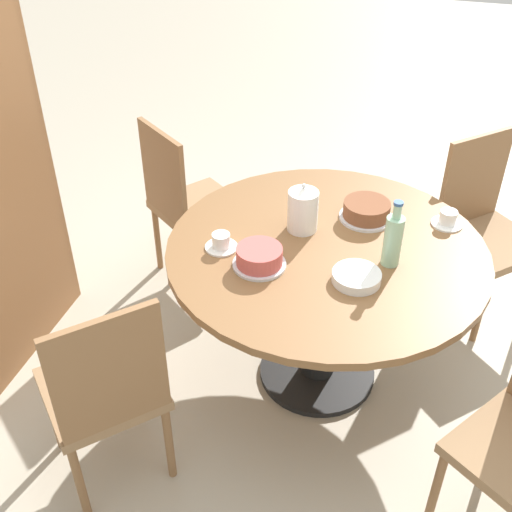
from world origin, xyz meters
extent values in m
plane|color=#B2A893|center=(0.00, 0.00, 0.00)|extent=(14.00, 14.00, 0.00)
cylinder|color=black|center=(0.00, 0.00, 0.01)|extent=(0.55, 0.55, 0.03)
cylinder|color=black|center=(0.00, 0.00, 0.37)|extent=(0.16, 0.16, 0.68)
cylinder|color=brown|center=(0.00, 0.00, 0.73)|extent=(1.34, 1.34, 0.04)
cylinder|color=olive|center=(-0.46, 0.71, 0.21)|extent=(0.03, 0.03, 0.41)
cylinder|color=olive|center=(-0.72, 0.96, 0.21)|extent=(0.03, 0.03, 0.41)
cylinder|color=olive|center=(-0.72, 0.45, 0.21)|extent=(0.03, 0.03, 0.41)
cylinder|color=olive|center=(-0.97, 0.71, 0.21)|extent=(0.03, 0.03, 0.41)
cube|color=#93704C|center=(-0.72, 0.71, 0.44)|extent=(0.59, 0.59, 0.04)
cube|color=olive|center=(-0.86, 0.57, 0.70)|extent=(0.30, 0.30, 0.49)
cylinder|color=olive|center=(-0.63, -0.57, 0.21)|extent=(0.03, 0.03, 0.41)
cylinder|color=olive|center=(-0.34, -0.78, 0.21)|extent=(0.03, 0.03, 0.41)
cylinder|color=olive|center=(0.45, -0.72, 0.21)|extent=(0.03, 0.03, 0.41)
cylinder|color=olive|center=(0.71, -0.47, 0.21)|extent=(0.03, 0.03, 0.41)
cylinder|color=olive|center=(0.96, -0.72, 0.21)|extent=(0.03, 0.03, 0.41)
cube|color=#93704C|center=(0.71, -0.72, 0.44)|extent=(0.59, 0.59, 0.04)
cube|color=olive|center=(0.85, -0.58, 0.70)|extent=(0.30, 0.30, 0.49)
cylinder|color=olive|center=(0.64, 0.55, 0.21)|extent=(0.03, 0.03, 0.41)
cylinder|color=olive|center=(0.86, 0.84, 0.21)|extent=(0.03, 0.03, 0.41)
cylinder|color=olive|center=(0.36, 0.77, 0.21)|extent=(0.03, 0.03, 0.41)
cylinder|color=olive|center=(0.57, 1.06, 0.21)|extent=(0.03, 0.03, 0.41)
cube|color=#93704C|center=(0.61, 0.81, 0.44)|extent=(0.59, 0.59, 0.04)
cube|color=olive|center=(0.45, 0.92, 0.70)|extent=(0.26, 0.33, 0.49)
cube|color=brown|center=(0.20, 1.53, 0.89)|extent=(0.04, 0.28, 1.79)
cube|color=brown|center=(-0.27, 1.53, 0.02)|extent=(0.91, 0.27, 0.04)
cube|color=#28703D|center=(-0.02, 1.51, 0.29)|extent=(0.40, 0.21, 0.50)
cube|color=teal|center=(0.02, 1.51, 0.86)|extent=(0.33, 0.21, 0.48)
cylinder|color=white|center=(0.10, 0.13, 0.84)|extent=(0.13, 0.13, 0.18)
cone|color=white|center=(0.10, 0.13, 0.94)|extent=(0.12, 0.12, 0.02)
sphere|color=white|center=(0.10, 0.13, 0.96)|extent=(0.02, 0.02, 0.02)
cylinder|color=#99C6A3|center=(-0.04, -0.26, 0.86)|extent=(0.07, 0.07, 0.21)
cylinder|color=#99C6A3|center=(-0.04, -0.26, 0.99)|extent=(0.03, 0.03, 0.06)
cylinder|color=#2D5184|center=(-0.04, -0.26, 1.03)|extent=(0.04, 0.04, 0.01)
cylinder|color=silver|center=(0.26, -0.12, 0.76)|extent=(0.23, 0.23, 0.01)
cylinder|color=brown|center=(0.26, -0.12, 0.80)|extent=(0.20, 0.20, 0.07)
cylinder|color=silver|center=(-0.20, 0.23, 0.76)|extent=(0.21, 0.21, 0.01)
cylinder|color=#C65651|center=(-0.20, 0.23, 0.80)|extent=(0.18, 0.18, 0.07)
cylinder|color=white|center=(0.31, -0.47, 0.75)|extent=(0.14, 0.14, 0.01)
cylinder|color=white|center=(0.31, -0.47, 0.79)|extent=(0.08, 0.08, 0.06)
cylinder|color=white|center=(-0.13, 0.42, 0.75)|extent=(0.14, 0.14, 0.01)
cylinder|color=white|center=(-0.13, 0.42, 0.79)|extent=(0.08, 0.08, 0.06)
cylinder|color=white|center=(-0.19, -0.15, 0.76)|extent=(0.19, 0.19, 0.01)
cylinder|color=white|center=(-0.19, -0.15, 0.77)|extent=(0.19, 0.19, 0.01)
cylinder|color=white|center=(-0.19, -0.15, 0.78)|extent=(0.19, 0.19, 0.01)
cylinder|color=white|center=(-0.19, -0.15, 0.79)|extent=(0.19, 0.19, 0.01)
camera|label=1|loc=(-2.15, -0.32, 2.29)|focal=45.00mm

